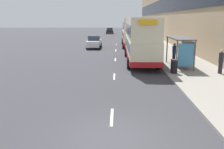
% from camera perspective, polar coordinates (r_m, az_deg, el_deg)
% --- Properties ---
extents(ground_plane, '(220.00, 220.00, 0.00)m').
position_cam_1_polar(ground_plane, '(9.29, -0.33, -14.38)').
color(ground_plane, '#38383D').
extents(pavement, '(5.00, 93.00, 0.14)m').
position_cam_1_polar(pavement, '(47.36, 8.97, 7.51)').
color(pavement, gray).
rests_on(pavement, ground_plane).
extents(terrace_facade, '(3.10, 93.00, 14.72)m').
position_cam_1_polar(terrace_facade, '(47.98, 14.20, 16.07)').
color(terrace_facade, tan).
rests_on(terrace_facade, ground_plane).
extents(lane_mark_0, '(0.12, 2.00, 0.01)m').
position_cam_1_polar(lane_mark_0, '(11.10, -0.03, -9.65)').
color(lane_mark_0, silver).
rests_on(lane_mark_0, ground_plane).
extents(lane_mark_1, '(0.12, 2.00, 0.01)m').
position_cam_1_polar(lane_mark_1, '(18.56, 0.53, -0.45)').
color(lane_mark_1, silver).
rests_on(lane_mark_1, ground_plane).
extents(lane_mark_2, '(0.12, 2.00, 0.01)m').
position_cam_1_polar(lane_mark_2, '(26.22, 0.76, 3.44)').
color(lane_mark_2, silver).
rests_on(lane_mark_2, ground_plane).
extents(lane_mark_3, '(0.12, 2.00, 0.01)m').
position_cam_1_polar(lane_mark_3, '(33.95, 0.89, 5.56)').
color(lane_mark_3, silver).
rests_on(lane_mark_3, ground_plane).
extents(lane_mark_4, '(0.12, 2.00, 0.01)m').
position_cam_1_polar(lane_mark_4, '(41.71, 0.97, 6.89)').
color(lane_mark_4, silver).
rests_on(lane_mark_4, ground_plane).
extents(bus_shelter, '(1.60, 4.20, 2.48)m').
position_cam_1_polar(bus_shelter, '(22.06, 15.91, 6.10)').
color(bus_shelter, '#4C4C51').
rests_on(bus_shelter, ground_plane).
extents(double_decker_bus_near, '(2.85, 11.04, 4.30)m').
position_cam_1_polar(double_decker_bus_near, '(24.56, 6.58, 8.08)').
color(double_decker_bus_near, beige).
rests_on(double_decker_bus_near, ground_plane).
extents(double_decker_bus_ahead, '(2.85, 10.42, 4.30)m').
position_cam_1_polar(double_decker_bus_ahead, '(38.64, 4.48, 9.78)').
color(double_decker_bus_ahead, beige).
rests_on(double_decker_bus_ahead, ground_plane).
extents(car_0, '(2.00, 4.13, 1.66)m').
position_cam_1_polar(car_0, '(71.52, -0.51, 9.98)').
color(car_0, black).
rests_on(car_0, ground_plane).
extents(car_1, '(2.01, 4.54, 1.80)m').
position_cam_1_polar(car_1, '(36.60, -4.11, 7.43)').
color(car_1, silver).
rests_on(car_1, ground_plane).
extents(pedestrian_at_shelter, '(0.36, 0.36, 1.82)m').
position_cam_1_polar(pedestrian_at_shelter, '(20.51, 23.63, 2.77)').
color(pedestrian_at_shelter, '#23232D').
rests_on(pedestrian_at_shelter, ground_plane).
extents(pedestrian_1, '(0.36, 0.36, 1.84)m').
position_cam_1_polar(pedestrian_1, '(24.28, 14.02, 4.88)').
color(pedestrian_1, '#23232D').
rests_on(pedestrian_1, ground_plane).
extents(pedestrian_2, '(0.34, 0.34, 1.72)m').
position_cam_1_polar(pedestrian_2, '(25.25, 16.89, 4.85)').
color(pedestrian_2, '#23232D').
rests_on(pedestrian_2, ground_plane).
extents(litter_bin, '(0.55, 0.55, 1.05)m').
position_cam_1_polar(litter_bin, '(19.58, 14.00, 1.85)').
color(litter_bin, black).
rests_on(litter_bin, ground_plane).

